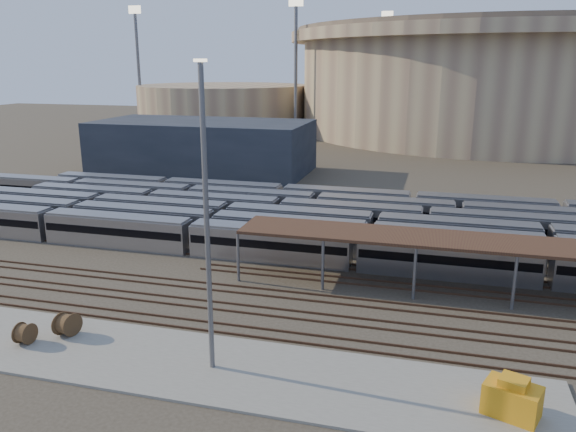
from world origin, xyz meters
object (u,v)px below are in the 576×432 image
at_px(yard_light_pole, 207,223).
at_px(yellow_equipment, 512,400).
at_px(cable_reel_east, 25,333).
at_px(cable_reel_west, 67,324).

distance_m(yard_light_pole, yellow_equipment, 22.15).
distance_m(cable_reel_east, yard_light_pole, 18.18).
relative_size(cable_reel_east, yard_light_pole, 0.08).
relative_size(cable_reel_west, cable_reel_east, 1.13).
xyz_separation_m(cable_reel_east, yellow_equipment, (35.20, 0.04, 0.18)).
height_order(cable_reel_west, cable_reel_east, cable_reel_west).
distance_m(cable_reel_west, cable_reel_east, 3.06).
bearing_deg(cable_reel_west, yellow_equipment, -3.39).
relative_size(cable_reel_west, yard_light_pole, 0.09).
height_order(cable_reel_west, yard_light_pole, yard_light_pole).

